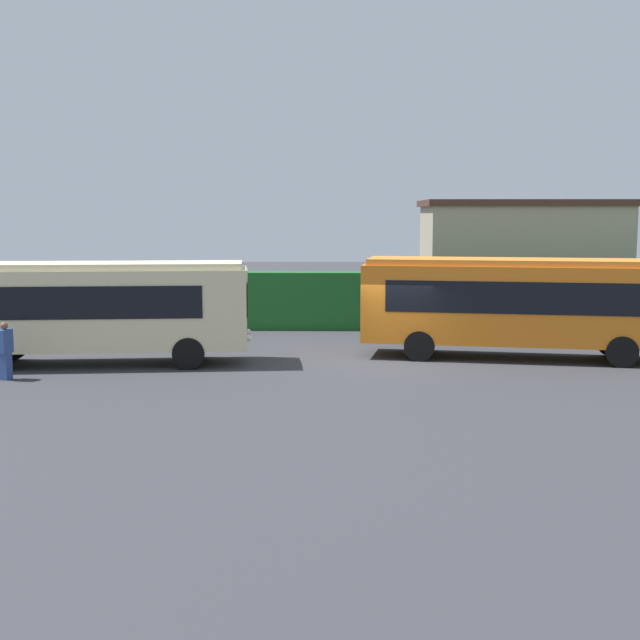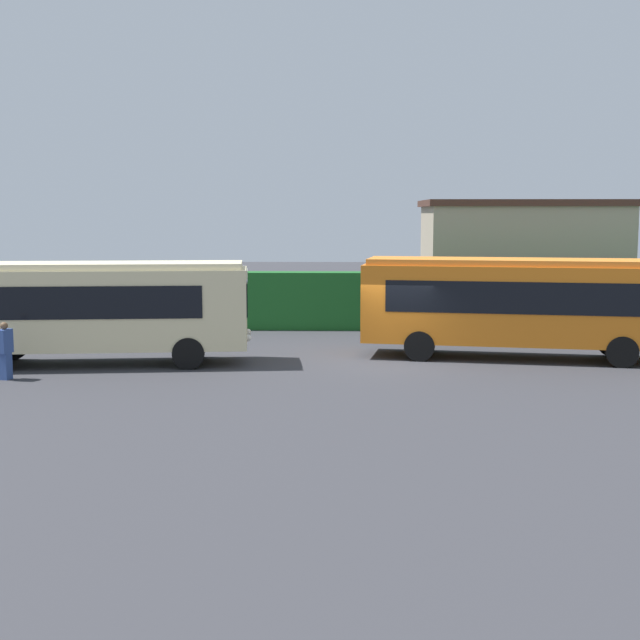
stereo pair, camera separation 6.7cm
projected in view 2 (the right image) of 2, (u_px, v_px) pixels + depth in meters
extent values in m
plane|color=#38383D|center=(394.00, 363.00, 27.61)|extent=(115.19, 115.19, 0.00)
cube|color=beige|center=(96.00, 308.00, 27.15)|extent=(9.74, 3.32, 2.52)
cube|color=#F8E8B2|center=(95.00, 266.00, 26.98)|extent=(9.43, 3.10, 0.20)
cube|color=black|center=(93.00, 295.00, 28.28)|extent=(7.41, 0.79, 1.01)
cube|color=black|center=(79.00, 303.00, 25.90)|extent=(7.41, 0.79, 1.01)
cube|color=black|center=(247.00, 298.00, 27.48)|extent=(0.24, 1.94, 1.06)
cube|color=silver|center=(247.00, 274.00, 27.38)|extent=(0.17, 1.30, 0.28)
cylinder|color=black|center=(193.00, 343.00, 28.61)|extent=(1.02, 0.38, 1.00)
cylinder|color=black|center=(188.00, 353.00, 26.46)|extent=(1.02, 0.38, 1.00)
cylinder|color=black|center=(13.00, 345.00, 28.16)|extent=(1.02, 0.38, 1.00)
sphere|color=silver|center=(248.00, 332.00, 28.28)|extent=(0.22, 0.22, 0.22)
sphere|color=silver|center=(248.00, 338.00, 26.99)|extent=(0.22, 0.22, 0.22)
cube|color=orange|center=(518.00, 304.00, 28.24)|extent=(10.48, 4.05, 2.57)
cube|color=orange|center=(520.00, 262.00, 28.07)|extent=(10.14, 3.81, 0.20)
cube|color=black|center=(508.00, 291.00, 29.45)|extent=(7.87, 1.34, 1.03)
cube|color=black|center=(511.00, 298.00, 27.07)|extent=(7.87, 1.34, 1.03)
cylinder|color=black|center=(612.00, 341.00, 28.91)|extent=(1.03, 0.44, 1.00)
cylinder|color=black|center=(622.00, 352.00, 26.75)|extent=(1.03, 0.44, 1.00)
cylinder|color=black|center=(424.00, 337.00, 30.07)|extent=(1.03, 0.44, 1.00)
cylinder|color=black|center=(419.00, 346.00, 27.91)|extent=(1.03, 0.44, 1.00)
cube|color=#334C8C|center=(6.00, 366.00, 24.84)|extent=(0.31, 0.35, 0.79)
cube|color=#334C8C|center=(5.00, 341.00, 24.75)|extent=(0.37, 0.51, 0.69)
sphere|color=brown|center=(4.00, 326.00, 24.70)|extent=(0.22, 0.22, 0.22)
cube|color=#1D6126|center=(382.00, 301.00, 35.55)|extent=(69.59, 1.05, 2.39)
cube|color=tan|center=(521.00, 261.00, 40.18)|extent=(8.90, 5.72, 5.13)
cube|color=#4C2D23|center=(522.00, 203.00, 39.84)|extent=(9.26, 5.95, 0.30)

